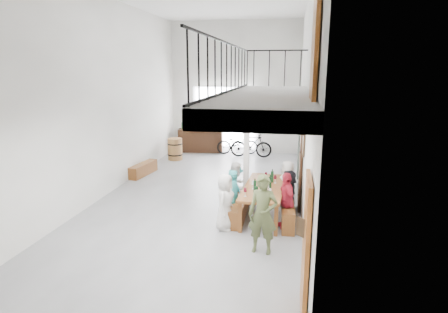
% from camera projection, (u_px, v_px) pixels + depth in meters
% --- Properties ---
extents(floor, '(12.00, 12.00, 0.00)m').
position_uv_depth(floor, '(203.00, 195.00, 10.73)').
color(floor, slate).
rests_on(floor, ground).
extents(room_walls, '(12.00, 12.00, 12.00)m').
position_uv_depth(room_walls, '(201.00, 68.00, 9.92)').
color(room_walls, white).
rests_on(room_walls, ground).
extents(gateway_portal, '(2.80, 0.08, 2.80)m').
position_uv_depth(gateway_portal, '(225.00, 120.00, 16.17)').
color(gateway_portal, white).
rests_on(gateway_portal, ground).
extents(right_wall_decor, '(0.07, 8.28, 5.07)m').
position_uv_depth(right_wall_decor, '(303.00, 154.00, 8.07)').
color(right_wall_decor, '#A1551F').
rests_on(right_wall_decor, ground).
extents(balcony, '(1.52, 5.62, 4.00)m').
position_uv_depth(balcony, '(267.00, 102.00, 6.71)').
color(balcony, silver).
rests_on(balcony, ground).
extents(tasting_table, '(1.06, 2.34, 0.79)m').
position_uv_depth(tasting_table, '(264.00, 190.00, 9.00)').
color(tasting_table, brown).
rests_on(tasting_table, ground).
extents(bench_inner, '(0.34, 1.94, 0.44)m').
position_uv_depth(bench_inner, '(240.00, 207.00, 9.24)').
color(bench_inner, brown).
rests_on(bench_inner, ground).
extents(bench_wall, '(0.38, 2.18, 0.50)m').
position_uv_depth(bench_wall, '(287.00, 208.00, 9.09)').
color(bench_wall, brown).
rests_on(bench_wall, ground).
extents(tableware, '(0.68, 1.52, 0.35)m').
position_uv_depth(tableware, '(264.00, 184.00, 8.66)').
color(tableware, black).
rests_on(tableware, tasting_table).
extents(side_bench, '(0.51, 1.46, 0.40)m').
position_uv_depth(side_bench, '(143.00, 169.00, 12.77)').
color(side_bench, brown).
rests_on(side_bench, ground).
extents(oak_barrel, '(0.59, 0.59, 0.86)m').
position_uv_depth(oak_barrel, '(175.00, 149.00, 14.88)').
color(oak_barrel, olive).
rests_on(oak_barrel, ground).
extents(serving_counter, '(1.95, 0.72, 1.00)m').
position_uv_depth(serving_counter, '(201.00, 141.00, 16.28)').
color(serving_counter, '#3A1C0E').
rests_on(serving_counter, ground).
extents(counter_bottles, '(1.65, 0.20, 0.28)m').
position_uv_depth(counter_bottles, '(200.00, 126.00, 16.11)').
color(counter_bottles, black).
rests_on(counter_bottles, serving_counter).
extents(guest_left_a, '(0.49, 0.68, 1.29)m').
position_uv_depth(guest_left_a, '(225.00, 202.00, 8.35)').
color(guest_left_a, silver).
rests_on(guest_left_a, ground).
extents(guest_left_b, '(0.34, 0.47, 1.21)m').
position_uv_depth(guest_left_b, '(234.00, 195.00, 8.94)').
color(guest_left_b, teal).
rests_on(guest_left_b, ground).
extents(guest_left_c, '(0.64, 0.72, 1.25)m').
position_uv_depth(guest_left_c, '(236.00, 186.00, 9.59)').
color(guest_left_c, silver).
rests_on(guest_left_c, ground).
extents(guest_left_d, '(0.60, 0.78, 1.06)m').
position_uv_depth(guest_left_d, '(236.00, 185.00, 9.95)').
color(guest_left_d, teal).
rests_on(guest_left_d, ground).
extents(guest_right_a, '(0.58, 0.82, 1.30)m').
position_uv_depth(guest_right_a, '(286.00, 200.00, 8.45)').
color(guest_right_a, '#B11E30').
rests_on(guest_right_a, ground).
extents(guest_right_b, '(0.61, 1.16, 1.20)m').
position_uv_depth(guest_right_b, '(289.00, 194.00, 9.01)').
color(guest_right_b, black).
rests_on(guest_right_b, ground).
extents(guest_right_c, '(0.55, 0.70, 1.26)m').
position_uv_depth(guest_right_c, '(287.00, 185.00, 9.64)').
color(guest_right_c, silver).
rests_on(guest_right_c, ground).
extents(host_standing, '(0.62, 0.44, 1.58)m').
position_uv_depth(host_standing, '(263.00, 214.00, 7.26)').
color(host_standing, '#454E2C').
rests_on(host_standing, ground).
extents(potted_plant, '(0.40, 0.35, 0.43)m').
position_uv_depth(potted_plant, '(290.00, 183.00, 11.21)').
color(potted_plant, '#1B4C1F').
rests_on(potted_plant, ground).
extents(bicycle_near, '(1.82, 0.95, 0.91)m').
position_uv_depth(bicycle_near, '(237.00, 143.00, 15.87)').
color(bicycle_near, black).
rests_on(bicycle_near, ground).
extents(bicycle_far, '(1.70, 0.50, 1.02)m').
position_uv_depth(bicycle_far, '(251.00, 145.00, 15.28)').
color(bicycle_far, black).
rests_on(bicycle_far, ground).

